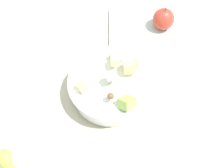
{
  "coord_description": "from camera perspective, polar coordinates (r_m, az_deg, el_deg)",
  "views": [
    {
      "loc": [
        0.37,
        0.22,
        0.73
      ],
      "look_at": [
        0.01,
        0.0,
        0.06
      ],
      "focal_mm": 43.02,
      "sensor_mm": 36.0,
      "label": 1
    }
  ],
  "objects": [
    {
      "name": "whole_apple",
      "position": [
        1.01,
        10.89,
        13.4
      ],
      "size": [
        0.08,
        0.08,
        0.09
      ],
      "color": "#BC3828",
      "rests_on": "ground_plane"
    },
    {
      "name": "serving_spoon",
      "position": [
        0.96,
        -0.06,
        9.48
      ],
      "size": [
        0.22,
        0.14,
        0.01
      ],
      "color": "#B7B7BC",
      "rests_on": "placemat"
    },
    {
      "name": "ground_plane",
      "position": [
        0.85,
        -0.02,
        -1.49
      ],
      "size": [
        2.4,
        2.4,
        0.0
      ],
      "primitive_type": "plane",
      "color": "silver"
    },
    {
      "name": "salad_bowl",
      "position": [
        0.81,
        0.05,
        -0.33
      ],
      "size": [
        0.26,
        0.26,
        0.12
      ],
      "color": "white",
      "rests_on": "placemat"
    },
    {
      "name": "placemat",
      "position": [
        0.85,
        -0.02,
        -1.38
      ],
      "size": [
        0.52,
        0.38,
        0.01
      ],
      "primitive_type": "cube",
      "color": "#BCB299",
      "rests_on": "ground_plane"
    }
  ]
}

